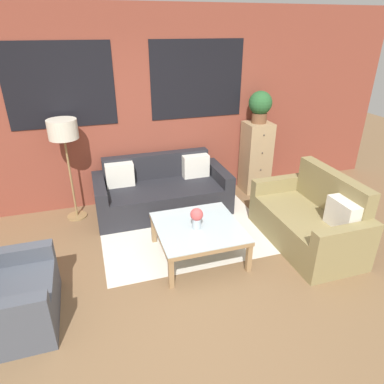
% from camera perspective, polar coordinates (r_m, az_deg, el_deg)
% --- Properties ---
extents(ground_plane, '(16.00, 16.00, 0.00)m').
position_cam_1_polar(ground_plane, '(3.65, -1.76, -17.55)').
color(ground_plane, brown).
extents(wall_back_brick, '(8.40, 0.09, 2.80)m').
position_cam_1_polar(wall_back_brick, '(5.16, -9.63, 13.27)').
color(wall_back_brick, brown).
rests_on(wall_back_brick, ground_plane).
extents(rug, '(2.21, 1.69, 0.00)m').
position_cam_1_polar(rug, '(4.67, -1.19, -6.50)').
color(rug, silver).
rests_on(rug, ground_plane).
extents(couch_dark, '(1.93, 0.88, 0.78)m').
position_cam_1_polar(couch_dark, '(5.11, -5.03, -0.01)').
color(couch_dark, '#232328').
rests_on(couch_dark, ground_plane).
extents(settee_vintage, '(0.80, 1.51, 0.92)m').
position_cam_1_polar(settee_vintage, '(4.54, 19.06, -4.58)').
color(settee_vintage, olive).
rests_on(settee_vintage, ground_plane).
extents(armchair_corner, '(0.80, 0.92, 0.84)m').
position_cam_1_polar(armchair_corner, '(3.67, -28.86, -15.44)').
color(armchair_corner, '#474C56').
rests_on(armchair_corner, ground_plane).
extents(coffee_table, '(0.97, 0.97, 0.41)m').
position_cam_1_polar(coffee_table, '(4.03, 1.05, -6.38)').
color(coffee_table, silver).
rests_on(coffee_table, ground_plane).
extents(floor_lamp, '(0.38, 0.38, 1.43)m').
position_cam_1_polar(floor_lamp, '(4.82, -20.64, 9.01)').
color(floor_lamp, olive).
rests_on(floor_lamp, ground_plane).
extents(drawer_cabinet, '(0.41, 0.41, 1.15)m').
position_cam_1_polar(drawer_cabinet, '(5.71, 10.57, 5.70)').
color(drawer_cabinet, tan).
rests_on(drawer_cabinet, ground_plane).
extents(potted_plant, '(0.36, 0.36, 0.49)m').
position_cam_1_polar(potted_plant, '(5.48, 11.30, 14.01)').
color(potted_plant, brown).
rests_on(potted_plant, drawer_cabinet).
extents(flower_vase, '(0.15, 0.15, 0.26)m').
position_cam_1_polar(flower_vase, '(3.89, 0.78, -4.19)').
color(flower_vase, '#ADBCC6').
rests_on(flower_vase, coffee_table).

